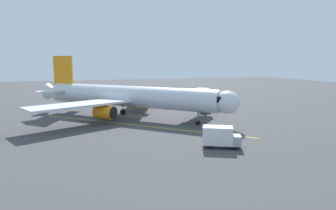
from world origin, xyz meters
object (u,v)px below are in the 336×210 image
(box_truck_portside, at_px, (221,137))
(ground_crew_marshaller, at_px, (199,116))
(jet_bridge, at_px, (195,98))
(safety_cone_nose_left, at_px, (200,110))
(safety_cone_nose_right, at_px, (235,112))
(airplane, at_px, (127,97))

(box_truck_portside, bearing_deg, ground_crew_marshaller, -103.31)
(jet_bridge, xyz_separation_m, safety_cone_nose_left, (-3.69, -6.34, -3.49))
(jet_bridge, bearing_deg, box_truck_portside, 77.68)
(box_truck_portside, height_order, safety_cone_nose_right, box_truck_portside)
(box_truck_portside, bearing_deg, safety_cone_nose_right, -123.54)
(box_truck_portside, distance_m, safety_cone_nose_left, 25.76)
(jet_bridge, bearing_deg, safety_cone_nose_right, -167.28)
(airplane, height_order, ground_crew_marshaller, airplane)
(safety_cone_nose_right, bearing_deg, box_truck_portside, 56.46)
(jet_bridge, bearing_deg, ground_crew_marshaller, 84.15)
(jet_bridge, height_order, safety_cone_nose_left, jet_bridge)
(jet_bridge, height_order, box_truck_portside, jet_bridge)
(airplane, distance_m, safety_cone_nose_right, 21.87)
(airplane, relative_size, ground_crew_marshaller, 19.60)
(airplane, distance_m, jet_bridge, 12.50)
(ground_crew_marshaller, relative_size, box_truck_portside, 0.34)
(box_truck_portside, relative_size, safety_cone_nose_left, 9.08)
(safety_cone_nose_left, height_order, safety_cone_nose_right, same)
(airplane, height_order, safety_cone_nose_right, airplane)
(airplane, bearing_deg, safety_cone_nose_right, 176.33)
(safety_cone_nose_left, bearing_deg, box_truck_portside, 72.65)
(safety_cone_nose_right, bearing_deg, jet_bridge, 12.72)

